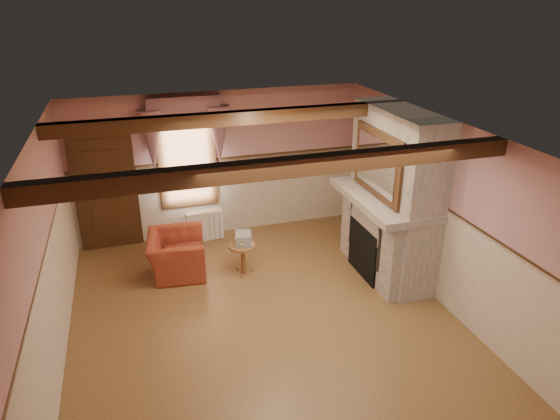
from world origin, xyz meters
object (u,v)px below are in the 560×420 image
object	(u,v)px
armchair	(177,254)
side_table	(243,259)
radiator	(205,225)
mantel_clock	(363,173)
oil_lamp	(372,178)
bowl	(391,197)

from	to	relation	value
armchair	side_table	size ratio (longest dim) A/B	1.93
armchair	radiator	xyz separation A→B (m)	(0.66, 1.09, -0.04)
side_table	mantel_clock	bearing A→B (deg)	4.34
mantel_clock	oil_lamp	world-z (taller)	oil_lamp
armchair	oil_lamp	xyz separation A→B (m)	(3.30, -0.55, 1.22)
radiator	oil_lamp	bearing A→B (deg)	-38.57
bowl	oil_lamp	size ratio (longest dim) A/B	1.33
radiator	mantel_clock	distance (m)	3.18
radiator	bowl	distance (m)	3.69
radiator	bowl	bearing A→B (deg)	-47.93
radiator	oil_lamp	size ratio (longest dim) A/B	2.50
mantel_clock	side_table	bearing A→B (deg)	-175.66
bowl	oil_lamp	distance (m)	0.68
oil_lamp	side_table	bearing A→B (deg)	175.59
side_table	radiator	world-z (taller)	radiator
armchair	mantel_clock	bearing A→B (deg)	-86.96
side_table	bowl	world-z (taller)	bowl
bowl	oil_lamp	xyz separation A→B (m)	(0.00, 0.67, 0.09)
bowl	mantel_clock	xyz separation A→B (m)	(0.00, 1.01, 0.05)
armchair	side_table	distance (m)	1.13
bowl	radiator	bearing A→B (deg)	138.84
side_table	oil_lamp	size ratio (longest dim) A/B	1.96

